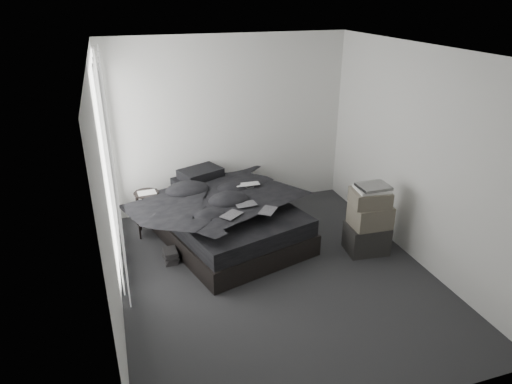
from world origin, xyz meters
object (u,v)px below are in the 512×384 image
object	(u,v)px
bed	(227,229)
laptop	(249,181)
box_lower	(366,238)
side_stand	(148,214)

from	to	relation	value
bed	laptop	size ratio (longest dim) A/B	6.24
laptop	box_lower	xyz separation A→B (m)	(1.29, -1.01, -0.56)
side_stand	box_lower	xyz separation A→B (m)	(2.65, -1.33, -0.12)
box_lower	bed	bearing A→B (deg)	152.36
bed	box_lower	bearing A→B (deg)	-43.51
bed	box_lower	world-z (taller)	box_lower
bed	laptop	bearing A→B (deg)	7.50
bed	box_lower	distance (m)	1.86
side_stand	box_lower	distance (m)	2.97
laptop	side_stand	distance (m)	1.46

